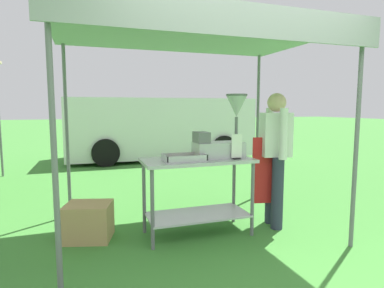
{
  "coord_description": "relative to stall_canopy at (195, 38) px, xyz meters",
  "views": [
    {
      "loc": [
        -1.38,
        -2.0,
        1.44
      ],
      "look_at": [
        -0.19,
        1.52,
        1.02
      ],
      "focal_mm": 29.94,
      "sensor_mm": 36.0,
      "label": 1
    }
  ],
  "objects": [
    {
      "name": "stall_canopy",
      "position": [
        0.0,
        0.0,
        0.0
      ],
      "size": [
        3.01,
        2.15,
        2.29
      ],
      "color": "slate",
      "rests_on": "ground"
    },
    {
      "name": "donut_fryer",
      "position": [
        0.3,
        -0.09,
        -1.08
      ],
      "size": [
        0.62,
        0.28,
        0.72
      ],
      "color": "#B7B7BC",
      "rests_on": "donut_cart"
    },
    {
      "name": "supply_crate",
      "position": [
        -1.18,
        0.15,
        -2.0
      ],
      "size": [
        0.57,
        0.51,
        0.4
      ],
      "color": "tan",
      "rests_on": "ground"
    },
    {
      "name": "vendor",
      "position": [
        0.97,
        -0.14,
        -1.3
      ],
      "size": [
        0.46,
        0.54,
        1.61
      ],
      "color": "#2D3347",
      "rests_on": "ground"
    },
    {
      "name": "donut_tray",
      "position": [
        -0.18,
        -0.17,
        -1.31
      ],
      "size": [
        0.45,
        0.28,
        0.07
      ],
      "color": "#B7B7BC",
      "rests_on": "donut_cart"
    },
    {
      "name": "van_white",
      "position": [
        0.89,
        5.55,
        -1.33
      ],
      "size": [
        5.1,
        2.17,
        1.69
      ],
      "color": "white",
      "rests_on": "ground"
    },
    {
      "name": "donut_cart",
      "position": [
        -0.0,
        -0.1,
        -1.58
      ],
      "size": [
        1.24,
        0.57,
        0.87
      ],
      "color": "#B7B7BC",
      "rests_on": "ground"
    },
    {
      "name": "menu_sign",
      "position": [
        0.4,
        -0.25,
        -1.21
      ],
      "size": [
        0.13,
        0.05,
        0.28
      ],
      "color": "black",
      "rests_on": "donut_cart"
    },
    {
      "name": "ground_plane",
      "position": [
        0.19,
        4.58,
        -2.2
      ],
      "size": [
        70.0,
        70.0,
        0.0
      ],
      "primitive_type": "plane",
      "color": "#3D7F33"
    }
  ]
}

